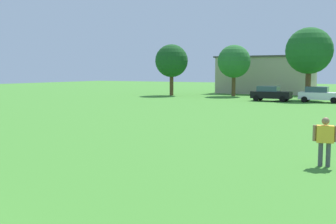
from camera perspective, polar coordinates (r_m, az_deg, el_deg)
ground_plane at (r=34.18m, az=12.67°, el=0.04°), size 160.00×160.00×0.00m
adult_bystander at (r=15.19m, az=21.21°, el=-3.35°), size 0.81×0.42×1.73m
parked_car_black_0 at (r=46.62m, az=14.22°, el=2.55°), size 4.30×2.02×1.68m
parked_car_white_1 at (r=46.26m, az=20.51°, el=2.34°), size 4.30×2.02×1.68m
tree_far_left at (r=55.96m, az=0.50°, el=7.19°), size 4.49×4.49×6.99m
tree_left at (r=54.90m, az=9.26°, el=7.01°), size 4.37×4.37×6.81m
tree_center_left at (r=50.12m, az=19.24°, el=8.10°), size 5.37×5.37×8.37m
house_left at (r=63.08m, az=13.67°, el=5.11°), size 13.79×8.55×5.54m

